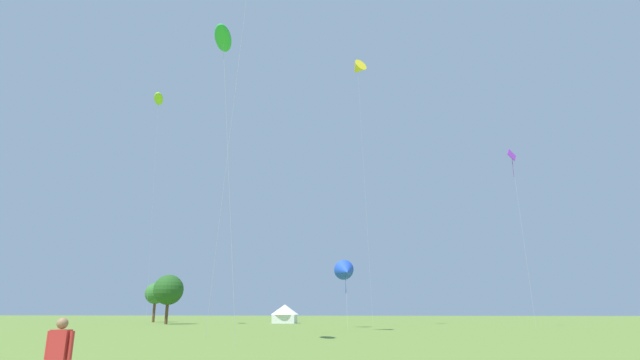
# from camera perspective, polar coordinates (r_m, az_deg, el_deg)

# --- Properties ---
(kite_blue_delta) EXTENTS (2.96, 3.81, 7.82)m
(kite_blue_delta) POSITION_cam_1_polar(r_m,az_deg,el_deg) (57.92, 3.06, -10.73)
(kite_blue_delta) COLOR blue
(kite_blue_delta) RESTS_ON ground
(kite_purple_diamond) EXTENTS (1.42, 2.17, 21.83)m
(kite_purple_diamond) POSITION_cam_1_polar(r_m,az_deg,el_deg) (65.42, 21.84, 2.24)
(kite_purple_diamond) COLOR purple
(kite_purple_diamond) RESTS_ON ground
(kite_lime_parafoil) EXTENTS (3.25, 4.32, 32.85)m
(kite_lime_parafoil) POSITION_cam_1_polar(r_m,az_deg,el_deg) (75.76, -18.61, 9.10)
(kite_lime_parafoil) COLOR #99DB2D
(kite_lime_parafoil) RESTS_ON ground
(kite_green_parafoil) EXTENTS (2.92, 3.45, 20.07)m
(kite_green_parafoil) POSITION_cam_1_polar(r_m,az_deg,el_deg) (34.35, -11.42, 16.12)
(kite_green_parafoil) COLOR green
(kite_green_parafoil) RESTS_ON ground
(kite_yellow_delta) EXTENTS (2.95, 3.00, 36.66)m
(kite_yellow_delta) POSITION_cam_1_polar(r_m,az_deg,el_deg) (70.96, 4.48, 13.00)
(kite_yellow_delta) COLOR yellow
(kite_yellow_delta) RESTS_ON ground
(festival_tent_center) EXTENTS (4.37, 4.37, 2.84)m
(festival_tent_center) POSITION_cam_1_polar(r_m,az_deg,el_deg) (78.36, -4.20, -15.44)
(festival_tent_center) COLOR white
(festival_tent_center) RESTS_ON ground
(tree_distant_left) EXTENTS (3.53, 3.53, 6.55)m
(tree_distant_left) POSITION_cam_1_polar(r_m,az_deg,el_deg) (89.77, -18.93, -12.64)
(tree_distant_left) COLOR brown
(tree_distant_left) RESTS_ON ground
(tree_distant_right) EXTENTS (4.35, 4.35, 7.05)m
(tree_distant_right) POSITION_cam_1_polar(r_m,az_deg,el_deg) (75.83, -17.53, -12.32)
(tree_distant_right) COLOR brown
(tree_distant_right) RESTS_ON ground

